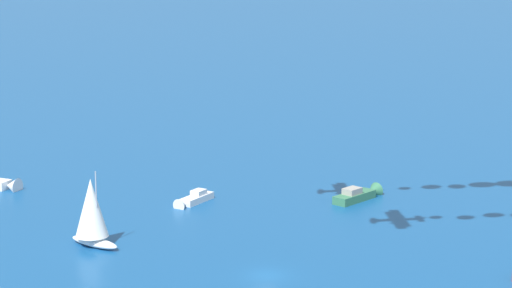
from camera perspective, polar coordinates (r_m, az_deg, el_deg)
ground_plane at (r=115.12m, az=0.57°, el=-7.18°), size 2000.00×2000.00×0.00m
motorboat_far_port at (r=145.83m, az=5.69°, el=-2.77°), size 8.85×3.06×2.52m
motorboat_inshore at (r=143.22m, az=-3.48°, el=-3.06°), size 7.46×3.88×2.10m
sailboat_trailing at (r=125.37m, az=-8.97°, el=-3.67°), size 4.68×7.46×9.29m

